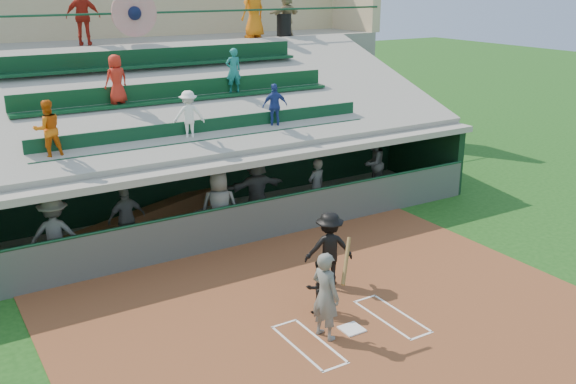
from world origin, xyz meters
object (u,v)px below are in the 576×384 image
home_plate (352,329)px  batter_at_plate (326,295)px  trash_bin (284,25)px  catcher (319,287)px

home_plate → batter_at_plate: (-0.59, 0.07, 0.88)m
trash_bin → catcher: bearing=-117.9°
batter_at_plate → catcher: (0.43, 0.88, -0.31)m
catcher → batter_at_plate: bearing=66.5°
home_plate → trash_bin: 14.51m
batter_at_plate → trash_bin: 14.42m
trash_bin → home_plate: bearing=-115.4°
catcher → home_plate: bearing=102.4°
catcher → trash_bin: trash_bin is taller
batter_at_plate → trash_bin: trash_bin is taller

